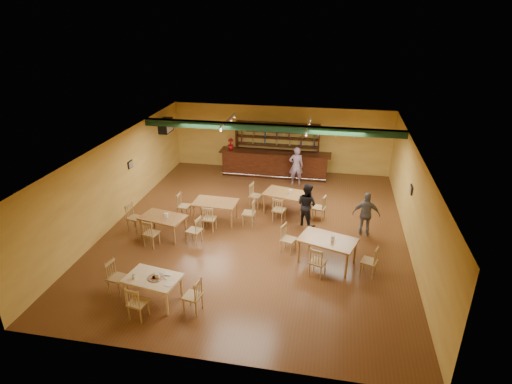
% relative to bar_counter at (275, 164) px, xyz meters
% --- Properties ---
extents(floor, '(12.00, 12.00, 0.00)m').
position_rel_bar_counter_xyz_m(floor, '(0.13, -5.15, -0.56)').
color(floor, brown).
rests_on(floor, ground).
extents(ceiling_beam, '(10.00, 0.30, 0.25)m').
position_rel_bar_counter_xyz_m(ceiling_beam, '(0.13, -2.35, 2.31)').
color(ceiling_beam, black).
rests_on(ceiling_beam, ceiling).
extents(track_rail_left, '(0.05, 2.50, 0.05)m').
position_rel_bar_counter_xyz_m(track_rail_left, '(-1.67, -1.75, 2.38)').
color(track_rail_left, silver).
rests_on(track_rail_left, ceiling).
extents(track_rail_right, '(0.05, 2.50, 0.05)m').
position_rel_bar_counter_xyz_m(track_rail_right, '(1.53, -1.75, 2.38)').
color(track_rail_right, silver).
rests_on(track_rail_right, ceiling).
extents(ac_unit, '(0.34, 0.70, 0.48)m').
position_rel_bar_counter_xyz_m(ac_unit, '(-4.67, -0.95, 1.79)').
color(ac_unit, silver).
rests_on(ac_unit, wall_left).
extents(picture_left, '(0.04, 0.34, 0.28)m').
position_rel_bar_counter_xyz_m(picture_left, '(-4.84, -4.15, 1.14)').
color(picture_left, black).
rests_on(picture_left, wall_left).
extents(picture_right, '(0.04, 0.34, 0.28)m').
position_rel_bar_counter_xyz_m(picture_right, '(5.10, -4.65, 1.14)').
color(picture_right, black).
rests_on(picture_right, wall_right).
extents(bar_counter, '(4.97, 0.85, 1.13)m').
position_rel_bar_counter_xyz_m(bar_counter, '(0.00, 0.00, 0.00)').
color(bar_counter, black).
rests_on(bar_counter, ground).
extents(back_bar_hutch, '(3.84, 0.40, 2.28)m').
position_rel_bar_counter_xyz_m(back_bar_hutch, '(0.00, 0.63, 0.57)').
color(back_bar_hutch, black).
rests_on(back_bar_hutch, ground).
extents(poinsettia, '(0.36, 0.36, 0.50)m').
position_rel_bar_counter_xyz_m(poinsettia, '(-2.03, 0.00, 0.82)').
color(poinsettia, '#9E0E16').
rests_on(poinsettia, bar_counter).
extents(dining_table_a, '(1.56, 0.97, 0.76)m').
position_rel_bar_counter_xyz_m(dining_table_a, '(-1.41, -4.79, -0.18)').
color(dining_table_a, brown).
rests_on(dining_table_a, ground).
extents(dining_table_b, '(1.80, 1.32, 0.81)m').
position_rel_bar_counter_xyz_m(dining_table_b, '(0.98, -3.66, -0.16)').
color(dining_table_b, brown).
rests_on(dining_table_b, ground).
extents(dining_table_c, '(1.60, 1.15, 0.72)m').
position_rel_bar_counter_xyz_m(dining_table_c, '(-2.84, -6.16, -0.20)').
color(dining_table_c, brown).
rests_on(dining_table_c, ground).
extents(dining_table_d, '(1.86, 1.44, 0.82)m').
position_rel_bar_counter_xyz_m(dining_table_d, '(2.58, -6.79, -0.16)').
color(dining_table_d, brown).
rests_on(dining_table_d, ground).
extents(near_table, '(1.50, 1.10, 0.74)m').
position_rel_bar_counter_xyz_m(near_table, '(-1.77, -9.44, -0.20)').
color(near_table, beige).
rests_on(near_table, ground).
extents(pizza_tray, '(0.45, 0.45, 0.01)m').
position_rel_bar_counter_xyz_m(pizza_tray, '(-1.67, -9.44, 0.18)').
color(pizza_tray, silver).
rests_on(pizza_tray, near_table).
extents(parmesan_shaker, '(0.09, 0.09, 0.11)m').
position_rel_bar_counter_xyz_m(parmesan_shaker, '(-2.21, -9.59, 0.23)').
color(parmesan_shaker, '#EAE5C6').
rests_on(parmesan_shaker, near_table).
extents(napkin_stack, '(0.20, 0.16, 0.03)m').
position_rel_bar_counter_xyz_m(napkin_stack, '(-1.43, -9.25, 0.19)').
color(napkin_stack, white).
rests_on(napkin_stack, near_table).
extents(pizza_server, '(0.32, 0.25, 0.00)m').
position_rel_bar_counter_xyz_m(pizza_server, '(-1.53, -9.39, 0.19)').
color(pizza_server, silver).
rests_on(pizza_server, pizza_tray).
extents(side_plate, '(0.25, 0.25, 0.01)m').
position_rel_bar_counter_xyz_m(side_plate, '(-1.23, -9.64, 0.18)').
color(side_plate, white).
rests_on(side_plate, near_table).
extents(patron_bar, '(0.68, 0.51, 1.68)m').
position_rel_bar_counter_xyz_m(patron_bar, '(1.04, -0.83, 0.27)').
color(patron_bar, '#7A4596').
rests_on(patron_bar, ground).
extents(patron_right_a, '(0.96, 0.91, 1.55)m').
position_rel_bar_counter_xyz_m(patron_right_a, '(1.78, -4.46, 0.21)').
color(patron_right_a, black).
rests_on(patron_right_a, ground).
extents(patron_right_b, '(0.91, 0.42, 1.53)m').
position_rel_bar_counter_xyz_m(patron_right_b, '(3.78, -4.79, 0.20)').
color(patron_right_b, slate).
rests_on(patron_right_b, ground).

